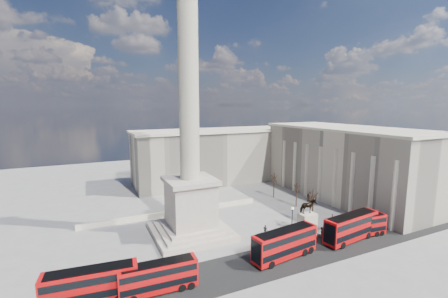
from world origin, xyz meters
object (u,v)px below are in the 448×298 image
red_bus_b (285,243)px  pedestrian_standing (321,232)px  red_bus_c (361,226)px  pedestrian_crossing (265,230)px  pedestrian_walking (332,218)px  nelsons_column (190,167)px  red_bus_e (92,285)px  victorian_lamp (292,220)px  equestrian_statue (307,221)px  red_bus_d (351,227)px  red_bus_a (159,277)px

red_bus_b → pedestrian_standing: bearing=10.3°
red_bus_c → pedestrian_crossing: bearing=158.5°
red_bus_c → pedestrian_walking: size_ratio=6.46×
nelsons_column → red_bus_b: (10.66, -14.97, -10.44)m
red_bus_e → pedestrian_crossing: bearing=20.1°
nelsons_column → pedestrian_walking: bearing=-13.0°
victorian_lamp → pedestrian_crossing: (-3.77, 3.07, -2.48)m
equestrian_statue → pedestrian_walking: (9.52, 3.21, -2.04)m
nelsons_column → red_bus_c: bearing=-27.1°
red_bus_c → victorian_lamp: victorian_lamp is taller
pedestrian_standing → red_bus_d: bearing=116.8°
red_bus_e → pedestrian_standing: bearing=9.3°
nelsons_column → victorian_lamp: 21.11m
red_bus_c → equestrian_statue: 9.99m
red_bus_d → pedestrian_crossing: size_ratio=6.62×
pedestrian_walking → pedestrian_standing: (-7.47, -4.82, 0.17)m
red_bus_b → red_bus_c: 17.66m
red_bus_a → victorian_lamp: size_ratio=1.77×
pedestrian_walking → nelsons_column: bearing=143.8°
pedestrian_walking → equestrian_statue: bearing=175.4°
red_bus_e → equestrian_statue: size_ratio=1.39×
red_bus_d → pedestrian_crossing: 15.43m
equestrian_statue → pedestrian_standing: size_ratio=4.26×
red_bus_b → pedestrian_standing: size_ratio=6.24×
red_bus_a → pedestrian_standing: bearing=9.5°
red_bus_a → pedestrian_walking: bearing=15.1°
red_bus_b → pedestrian_walking: size_ratio=7.60×
red_bus_a → red_bus_e: bearing=173.4°
red_bus_c → red_bus_b: bearing=-172.1°
red_bus_d → victorian_lamp: (-8.89, 5.61, 0.86)m
victorian_lamp → pedestrian_crossing: size_ratio=3.13×
red_bus_b → red_bus_d: bearing=-7.1°
red_bus_e → pedestrian_walking: red_bus_e is taller
red_bus_b → victorian_lamp: bearing=37.3°
red_bus_d → pedestrian_walking: (3.70, 8.20, -1.76)m
nelsons_column → red_bus_b: nelsons_column is taller
red_bus_c → pedestrian_crossing: size_ratio=5.49×
red_bus_d → pedestrian_standing: bearing=131.0°
red_bus_e → pedestrian_walking: bearing=14.6°
red_bus_a → pedestrian_walking: size_ratio=6.53×
red_bus_a → pedestrian_standing: red_bus_a is taller
red_bus_b → red_bus_e: size_ratio=1.06×
red_bus_d → victorian_lamp: bearing=140.6°
nelsons_column → equestrian_statue: bearing=-26.9°
nelsons_column → red_bus_e: size_ratio=4.42×
pedestrian_standing → pedestrian_walking: bearing=-168.5°
red_bus_b → equestrian_statue: 10.18m
red_bus_d → pedestrian_crossing: bearing=138.4°
pedestrian_crossing → red_bus_d: bearing=-142.3°
red_bus_b → equestrian_statue: equestrian_statue is taller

